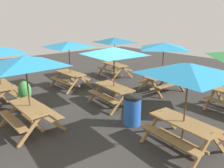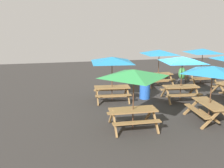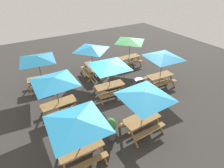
{
  "view_description": "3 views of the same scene",
  "coord_description": "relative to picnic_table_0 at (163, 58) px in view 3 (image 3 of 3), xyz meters",
  "views": [
    {
      "loc": [
        6.34,
        -5.1,
        3.3
      ],
      "look_at": [
        0.2,
        0.17,
        0.9
      ],
      "focal_mm": 35.0,
      "sensor_mm": 36.0,
      "label": 1
    },
    {
      "loc": [
        6.34,
        11.76,
        3.95
      ],
      "look_at": [
        3.65,
        -0.33,
        0.9
      ],
      "focal_mm": 40.0,
      "sensor_mm": 36.0,
      "label": 2
    },
    {
      "loc": [
        -4.26,
        -7.42,
        6.53
      ],
      "look_at": [
        0.2,
        0.17,
        0.9
      ],
      "focal_mm": 28.0,
      "sensor_mm": 36.0,
      "label": 3
    }
  ],
  "objects": [
    {
      "name": "picnic_table_0",
      "position": [
        0.0,
        0.0,
        0.0
      ],
      "size": [
        2.82,
        2.82,
        2.34
      ],
      "rotation": [
        0.0,
        0.0,
        -0.09
      ],
      "color": "olive",
      "rests_on": "ground"
    },
    {
      "name": "picnic_table_2",
      "position": [
        -3.32,
        3.49,
        0.0
      ],
      "size": [
        2.13,
        2.13,
        2.34
      ],
      "rotation": [
        0.0,
        0.0,
        1.51
      ],
      "color": "olive",
      "rests_on": "ground"
    },
    {
      "name": "picnic_table_1",
      "position": [
        -6.88,
        3.66,
        0.0
      ],
      "size": [
        2.8,
        2.8,
        2.34
      ],
      "rotation": [
        0.0,
        0.0,
        -0.13
      ],
      "color": "olive",
      "rests_on": "ground"
    },
    {
      "name": "picnic_table_6",
      "position": [
        -6.67,
        0.53,
        0.0
      ],
      "size": [
        2.83,
        2.83,
        2.34
      ],
      "rotation": [
        0.0,
        0.0,
        0.03
      ],
      "color": "olive",
      "rests_on": "ground"
    },
    {
      "name": "ground_plane",
      "position": [
        -3.65,
        0.33,
        -1.99
      ],
      "size": [
        28.11,
        28.11,
        0.0
      ],
      "primitive_type": "plane",
      "color": "#33302D",
      "rests_on": "ground"
    },
    {
      "name": "picnic_table_3",
      "position": [
        -3.51,
        0.66,
        0.0
      ],
      "size": [
        2.82,
        2.82,
        2.34
      ],
      "rotation": [
        0.0,
        0.0,
        -0.09
      ],
      "color": "olive",
      "rests_on": "ground"
    },
    {
      "name": "trash_bin_blue",
      "position": [
        -1.81,
        -0.04,
        -1.49
      ],
      "size": [
        0.59,
        0.59,
        0.98
      ],
      "color": "blue",
      "rests_on": "ground"
    },
    {
      "name": "picnic_table_5",
      "position": [
        -6.73,
        -2.66,
        0.0
      ],
      "size": [
        2.83,
        2.83,
        2.34
      ],
      "rotation": [
        0.0,
        0.0,
        -0.02
      ],
      "color": "olive",
      "rests_on": "ground"
    },
    {
      "name": "potted_plant_0",
      "position": [
        -5.12,
        -2.27,
        -1.39
      ],
      "size": [
        0.46,
        0.46,
        1.17
      ],
      "color": "#59595B",
      "rests_on": "ground"
    },
    {
      "name": "picnic_table_7",
      "position": [
        -0.03,
        3.54,
        0.0
      ],
      "size": [
        2.05,
        2.05,
        2.34
      ],
      "rotation": [
        0.0,
        0.0,
        -0.02
      ],
      "color": "olive",
      "rests_on": "ground"
    },
    {
      "name": "picnic_table_4",
      "position": [
        -3.65,
        -2.64,
        0.0
      ],
      "size": [
        2.83,
        2.83,
        2.34
      ],
      "rotation": [
        0.0,
        0.0,
        0.03
      ],
      "color": "olive",
      "rests_on": "ground"
    }
  ]
}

